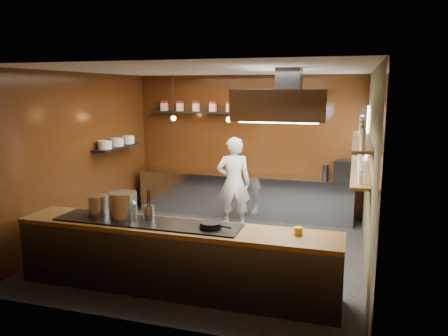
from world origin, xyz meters
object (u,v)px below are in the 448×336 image
at_px(chef, 234,183).
at_px(stockpot_small, 98,205).
at_px(espresso_machine, 346,170).
at_px(stockpot_large, 123,205).
at_px(extractor_hood, 288,103).

bearing_deg(chef, stockpot_small, 48.48).
bearing_deg(espresso_machine, stockpot_large, -113.46).
distance_m(stockpot_large, stockpot_small, 0.43).
height_order(extractor_hood, stockpot_small, extractor_hood).
height_order(extractor_hood, stockpot_large, extractor_hood).
height_order(extractor_hood, espresso_machine, extractor_hood).
xyz_separation_m(stockpot_large, espresso_machine, (2.87, 3.82, -0.03)).
bearing_deg(extractor_hood, espresso_machine, 73.19).
height_order(stockpot_large, chef, chef).
relative_size(stockpot_large, espresso_machine, 0.99).
bearing_deg(stockpot_small, chef, 66.25).
relative_size(espresso_machine, chef, 0.21).
bearing_deg(espresso_machine, extractor_hood, -93.39).
relative_size(extractor_hood, chef, 1.11).
relative_size(extractor_hood, espresso_machine, 5.16).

